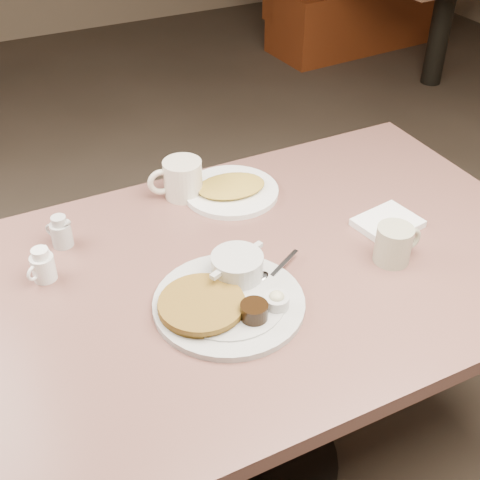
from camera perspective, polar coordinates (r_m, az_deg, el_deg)
name	(u,v)px	position (r m, az deg, el deg)	size (l,w,h in m)	color
diner_table	(244,323)	(1.55, 0.33, -7.51)	(1.50, 0.90, 0.75)	#84564C
main_plate	(227,294)	(1.34, -1.15, -4.91)	(0.42, 0.42, 0.07)	#B7B7B3
coffee_mug_near	(394,243)	(1.48, 13.73, -0.31)	(0.12, 0.08, 0.09)	#B2B093
napkin	(388,223)	(1.60, 13.15, 1.50)	(0.16, 0.14, 0.02)	white
coffee_mug_far	(181,179)	(1.66, -5.31, 5.50)	(0.15, 0.12, 0.10)	beige
creamer_left	(43,266)	(1.45, -17.34, -2.21)	(0.07, 0.06, 0.08)	white
creamer_right	(61,232)	(1.54, -15.82, 0.67)	(0.06, 0.07, 0.08)	beige
hash_plate	(231,190)	(1.68, -0.81, 4.56)	(0.28, 0.28, 0.04)	white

